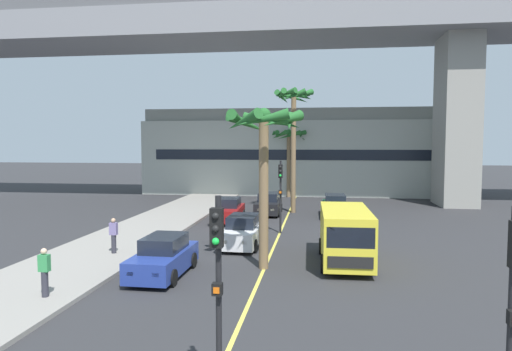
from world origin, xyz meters
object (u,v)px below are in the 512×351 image
object	(u,v)px
car_queue_second	(268,204)
palm_tree_mid_median	(293,110)
palm_tree_near_median	(264,137)
car_queue_front	(243,232)
pedestrian_near_crosswalk	(114,235)
delivery_van	(345,234)
palm_tree_far_median	(289,141)
traffic_light_median_far	(281,187)
pedestrian_far_along	(45,271)
car_queue_fourth	(163,257)
car_queue_fifth	(335,207)
traffic_light_median_near	(218,272)
car_queue_third	(228,211)

from	to	relation	value
car_queue_second	palm_tree_mid_median	size ratio (longest dim) A/B	0.45
palm_tree_near_median	car_queue_second	bearing A→B (deg)	95.59
car_queue_front	pedestrian_near_crosswalk	xyz separation A→B (m)	(-5.53, -2.89, 0.28)
delivery_van	palm_tree_far_median	world-z (taller)	palm_tree_far_median
traffic_light_median_far	car_queue_second	bearing A→B (deg)	101.82
pedestrian_near_crosswalk	pedestrian_far_along	bearing A→B (deg)	-86.07
palm_tree_mid_median	pedestrian_near_crosswalk	xyz separation A→B (m)	(-7.39, -14.43, -6.60)
palm_tree_mid_median	pedestrian_near_crosswalk	bearing A→B (deg)	-117.11
car_queue_second	palm_tree_near_median	xyz separation A→B (m)	(1.41, -14.45, 4.72)
car_queue_front	car_queue_fourth	size ratio (longest dim) A/B	1.00
car_queue_second	car_queue_fifth	xyz separation A→B (m)	(4.79, -0.52, 0.00)
car_queue_fifth	traffic_light_median_near	size ratio (longest dim) A/B	0.98
palm_tree_far_median	traffic_light_median_far	bearing A→B (deg)	-87.67
car_queue_fifth	pedestrian_near_crosswalk	xyz separation A→B (m)	(-10.46, -12.87, 0.28)
delivery_van	palm_tree_near_median	distance (m)	5.49
car_queue_front	car_queue_third	size ratio (longest dim) A/B	1.00
delivery_van	pedestrian_near_crosswalk	size ratio (longest dim) A/B	3.26
palm_tree_near_median	car_queue_fourth	bearing A→B (deg)	-157.56
palm_tree_far_median	pedestrian_near_crosswalk	size ratio (longest dim) A/B	4.02
delivery_van	traffic_light_median_far	bearing A→B (deg)	118.18
palm_tree_mid_median	pedestrian_far_along	distance (m)	22.57
delivery_van	palm_tree_mid_median	distance (m)	15.92
car_queue_second	palm_tree_far_median	xyz separation A→B (m)	(0.74, 10.92, 4.66)
car_queue_second	car_queue_fifth	size ratio (longest dim) A/B	1.00
car_queue_third	delivery_van	size ratio (longest dim) A/B	0.79
car_queue_third	pedestrian_near_crosswalk	world-z (taller)	pedestrian_near_crosswalk
car_queue_second	palm_tree_mid_median	bearing A→B (deg)	31.10
car_queue_third	delivery_van	bearing A→B (deg)	-54.02
car_queue_second	pedestrian_far_along	world-z (taller)	pedestrian_far_along
palm_tree_near_median	delivery_van	bearing A→B (deg)	19.57
traffic_light_median_near	delivery_van	bearing A→B (deg)	74.86
car_queue_front	traffic_light_median_near	xyz separation A→B (m)	(1.87, -14.07, 1.99)
car_queue_fourth	delivery_van	bearing A→B (deg)	21.10
pedestrian_near_crosswalk	palm_tree_mid_median	bearing A→B (deg)	62.89
car_queue_front	car_queue_second	xyz separation A→B (m)	(0.13, 10.50, 0.00)
delivery_van	palm_tree_mid_median	size ratio (longest dim) A/B	0.57
traffic_light_median_near	traffic_light_median_far	size ratio (longest dim) A/B	1.00
car_queue_third	car_queue_fifth	size ratio (longest dim) A/B	1.01
car_queue_fifth	palm_tree_near_median	xyz separation A→B (m)	(-3.38, -13.93, 4.72)
palm_tree_far_median	pedestrian_far_along	world-z (taller)	palm_tree_far_median
traffic_light_median_near	car_queue_front	bearing A→B (deg)	97.58
pedestrian_far_along	car_queue_fourth	bearing A→B (deg)	49.49
traffic_light_median_far	car_queue_fourth	bearing A→B (deg)	-113.22
car_queue_second	car_queue_fourth	xyz separation A→B (m)	(-2.37, -16.02, 0.00)
car_queue_front	palm_tree_mid_median	xyz separation A→B (m)	(1.85, 11.54, 6.88)
car_queue_fifth	palm_tree_far_median	bearing A→B (deg)	109.49
traffic_light_median_near	palm_tree_near_median	world-z (taller)	palm_tree_near_median
car_queue_fourth	palm_tree_mid_median	bearing A→B (deg)	76.50
palm_tree_far_median	pedestrian_far_along	bearing A→B (deg)	-101.19
delivery_van	car_queue_third	bearing A→B (deg)	125.98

